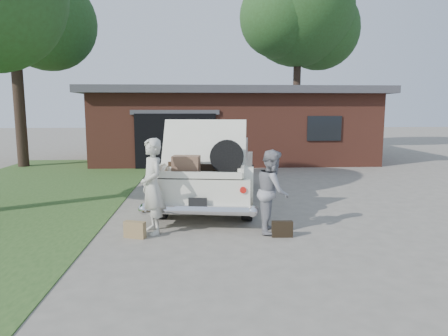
{
  "coord_description": "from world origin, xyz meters",
  "views": [
    {
      "loc": [
        -0.5,
        -7.95,
        2.36
      ],
      "look_at": [
        0.0,
        0.6,
        1.1
      ],
      "focal_mm": 32.0,
      "sensor_mm": 36.0,
      "label": 1
    }
  ],
  "objects": [
    {
      "name": "woman_right",
      "position": [
        0.87,
        -0.48,
        0.8
      ],
      "size": [
        0.68,
        0.84,
        1.6
      ],
      "primitive_type": "imported",
      "rotation": [
        0.0,
        0.0,
        1.47
      ],
      "color": "gray",
      "rests_on": "ground"
    },
    {
      "name": "grass_strip",
      "position": [
        -5.5,
        3.0,
        0.01
      ],
      "size": [
        6.0,
        16.0,
        0.02
      ],
      "primitive_type": "cube",
      "color": "#2D4C1E",
      "rests_on": "ground"
    },
    {
      "name": "suitcase_right",
      "position": [
        1.0,
        -0.84,
        0.15
      ],
      "size": [
        0.39,
        0.14,
        0.3
      ],
      "primitive_type": "cube",
      "rotation": [
        0.0,
        0.0,
        -0.04
      ],
      "color": "black",
      "rests_on": "ground"
    },
    {
      "name": "tree_right",
      "position": [
        5.28,
        15.69,
        7.64
      ],
      "size": [
        7.28,
        6.33,
        11.14
      ],
      "color": "#38281E",
      "rests_on": "ground"
    },
    {
      "name": "ground",
      "position": [
        0.0,
        0.0,
        0.0
      ],
      "size": [
        90.0,
        90.0,
        0.0
      ],
      "primitive_type": "plane",
      "color": "gray",
      "rests_on": "ground"
    },
    {
      "name": "suitcase_left",
      "position": [
        -1.73,
        -0.73,
        0.16
      ],
      "size": [
        0.42,
        0.25,
        0.31
      ],
      "primitive_type": "cube",
      "rotation": [
        0.0,
        0.0,
        -0.33
      ],
      "color": "#9E7F50",
      "rests_on": "ground"
    },
    {
      "name": "sedan",
      "position": [
        -0.2,
        2.24,
        0.8
      ],
      "size": [
        2.83,
        5.7,
        2.14
      ],
      "rotation": [
        0.0,
        0.0,
        -0.14
      ],
      "color": "white",
      "rests_on": "ground"
    },
    {
      "name": "tree_back",
      "position": [
        -7.79,
        8.95,
        6.35
      ],
      "size": [
        5.96,
        5.18,
        9.23
      ],
      "color": "#38281E",
      "rests_on": "ground"
    },
    {
      "name": "woman_left",
      "position": [
        -1.43,
        -0.44,
        0.91
      ],
      "size": [
        0.68,
        0.79,
        1.83
      ],
      "primitive_type": "imported",
      "rotation": [
        0.0,
        0.0,
        -1.13
      ],
      "color": "beige",
      "rests_on": "ground"
    },
    {
      "name": "house",
      "position": [
        0.98,
        11.47,
        1.67
      ],
      "size": [
        12.8,
        7.8,
        3.3
      ],
      "color": "brown",
      "rests_on": "ground"
    }
  ]
}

